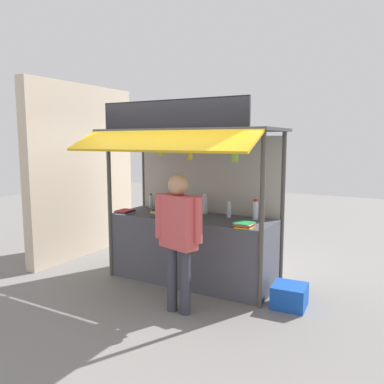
% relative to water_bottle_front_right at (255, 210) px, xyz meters
% --- Properties ---
extents(ground_plane, '(20.00, 20.00, 0.00)m').
position_rel_water_bottle_front_right_xyz_m(ground_plane, '(-0.85, -0.25, -1.07)').
color(ground_plane, slate).
extents(stall_counter, '(2.32, 0.79, 0.94)m').
position_rel_water_bottle_front_right_xyz_m(stall_counter, '(-0.85, -0.25, -0.60)').
color(stall_counter, '#4C4C56').
rests_on(stall_counter, ground).
extents(stall_structure, '(2.52, 1.59, 2.51)m').
position_rel_water_bottle_front_right_xyz_m(stall_structure, '(-0.85, -0.17, 0.46)').
color(stall_structure, '#4C4742').
rests_on(stall_structure, ground).
extents(water_bottle_front_right, '(0.08, 0.08, 0.28)m').
position_rel_water_bottle_front_right_xyz_m(water_bottle_front_right, '(0.00, 0.00, 0.00)').
color(water_bottle_front_right, silver).
rests_on(water_bottle_front_right, stall_counter).
extents(water_bottle_center, '(0.06, 0.06, 0.23)m').
position_rel_water_bottle_front_right_xyz_m(water_bottle_center, '(-0.37, -0.05, -0.03)').
color(water_bottle_center, silver).
rests_on(water_bottle_center, stall_counter).
extents(water_bottle_back_left, '(0.08, 0.08, 0.29)m').
position_rel_water_bottle_front_right_xyz_m(water_bottle_back_left, '(-0.80, 0.04, 0.00)').
color(water_bottle_back_left, silver).
rests_on(water_bottle_back_left, stall_counter).
extents(water_bottle_far_right, '(0.06, 0.06, 0.22)m').
position_rel_water_bottle_front_right_xyz_m(water_bottle_far_right, '(-1.02, -0.21, -0.03)').
color(water_bottle_far_right, silver).
rests_on(water_bottle_far_right, stall_counter).
extents(water_bottle_mid_right, '(0.07, 0.07, 0.26)m').
position_rel_water_bottle_front_right_xyz_m(water_bottle_mid_right, '(-1.28, -0.08, -0.01)').
color(water_bottle_mid_right, silver).
rests_on(water_bottle_mid_right, stall_counter).
extents(water_bottle_mid_left, '(0.06, 0.06, 0.23)m').
position_rel_water_bottle_front_right_xyz_m(water_bottle_mid_left, '(-1.79, 0.09, -0.03)').
color(water_bottle_mid_left, silver).
rests_on(water_bottle_mid_left, stall_counter).
extents(magazine_stack_front_left, '(0.22, 0.28, 0.05)m').
position_rel_water_bottle_front_right_xyz_m(magazine_stack_front_left, '(-1.83, -0.52, -0.11)').
color(magazine_stack_front_left, white).
rests_on(magazine_stack_front_left, stall_counter).
extents(magazine_stack_rear_center, '(0.24, 0.32, 0.03)m').
position_rel_water_bottle_front_right_xyz_m(magazine_stack_rear_center, '(-1.01, -0.44, -0.11)').
color(magazine_stack_rear_center, green).
rests_on(magazine_stack_rear_center, stall_counter).
extents(magazine_stack_left, '(0.24, 0.26, 0.06)m').
position_rel_water_bottle_front_right_xyz_m(magazine_stack_left, '(0.05, -0.52, -0.10)').
color(magazine_stack_left, yellow).
rests_on(magazine_stack_left, stall_counter).
extents(magazine_stack_far_left, '(0.24, 0.25, 0.08)m').
position_rel_water_bottle_front_right_xyz_m(magazine_stack_far_left, '(-1.30, -0.36, -0.09)').
color(magazine_stack_far_left, blue).
rests_on(magazine_stack_far_left, stall_counter).
extents(banana_bunch_inner_right, '(0.09, 0.09, 0.27)m').
position_rel_water_bottle_front_right_xyz_m(banana_bunch_inner_right, '(-0.60, -0.74, 0.75)').
color(banana_bunch_inner_right, '#332D23').
extents(banana_bunch_inner_left, '(0.10, 0.10, 0.23)m').
position_rel_water_bottle_front_right_xyz_m(banana_bunch_inner_left, '(-1.04, -0.74, 0.80)').
color(banana_bunch_inner_left, '#332D23').
extents(banana_bunch_leftmost, '(0.10, 0.10, 0.28)m').
position_rel_water_bottle_front_right_xyz_m(banana_bunch_leftmost, '(-0.01, -0.74, 0.77)').
color(banana_bunch_leftmost, '#332D23').
extents(vendor_person, '(0.62, 0.32, 1.63)m').
position_rel_water_bottle_front_right_xyz_m(vendor_person, '(-0.49, -1.22, -0.09)').
color(vendor_person, '#383842').
rests_on(vendor_person, ground).
extents(plastic_crate, '(0.42, 0.42, 0.28)m').
position_rel_water_bottle_front_right_xyz_m(plastic_crate, '(0.62, -0.45, -0.94)').
color(plastic_crate, '#194CB2').
rests_on(plastic_crate, ground).
extents(neighbour_wall, '(0.20, 2.40, 2.96)m').
position_rel_water_bottle_front_right_xyz_m(neighbour_wall, '(-3.20, 0.05, 0.40)').
color(neighbour_wall, beige).
rests_on(neighbour_wall, ground).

